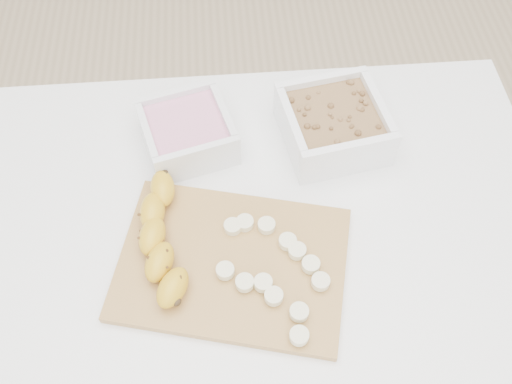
{
  "coord_description": "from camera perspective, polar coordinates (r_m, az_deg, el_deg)",
  "views": [
    {
      "loc": [
        -0.04,
        -0.46,
        1.56
      ],
      "look_at": [
        0.0,
        0.03,
        0.81
      ],
      "focal_mm": 40.0,
      "sensor_mm": 36.0,
      "label": 1
    }
  ],
  "objects": [
    {
      "name": "ground",
      "position": [
        1.62,
        0.09,
        -16.85
      ],
      "size": [
        3.5,
        3.5,
        0.0
      ],
      "primitive_type": "plane",
      "color": "#C6AD89",
      "rests_on": "ground"
    },
    {
      "name": "table",
      "position": [
        1.02,
        0.14,
        -6.27
      ],
      "size": [
        1.0,
        0.7,
        0.75
      ],
      "color": "white",
      "rests_on": "ground"
    },
    {
      "name": "bowl_yogurt",
      "position": [
        1.01,
        -6.88,
        6.03
      ],
      "size": [
        0.18,
        0.18,
        0.07
      ],
      "color": "white",
      "rests_on": "table"
    },
    {
      "name": "bowl_granola",
      "position": [
        1.01,
        7.75,
        6.77
      ],
      "size": [
        0.2,
        0.2,
        0.08
      ],
      "color": "white",
      "rests_on": "table"
    },
    {
      "name": "cutting_board",
      "position": [
        0.89,
        -2.39,
        -7.14
      ],
      "size": [
        0.4,
        0.33,
        0.01
      ],
      "primitive_type": "cube",
      "rotation": [
        0.0,
        0.0,
        -0.25
      ],
      "color": "#B38E48",
      "rests_on": "table"
    },
    {
      "name": "banana",
      "position": [
        0.89,
        -9.33,
        -4.69
      ],
      "size": [
        0.09,
        0.24,
        0.04
      ],
      "primitive_type": null,
      "rotation": [
        0.0,
        0.0,
        -0.11
      ],
      "color": "gold",
      "rests_on": "cutting_board"
    },
    {
      "name": "banana_slices",
      "position": [
        0.87,
        1.79,
        -7.56
      ],
      "size": [
        0.17,
        0.22,
        0.02
      ],
      "color": "beige",
      "rests_on": "cutting_board"
    }
  ]
}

